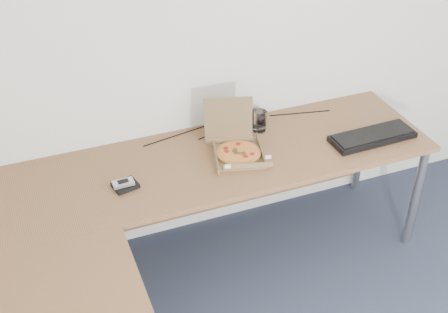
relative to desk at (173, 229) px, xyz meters
name	(u,v)px	position (x,y,z in m)	size (l,w,h in m)	color
desk	(173,229)	(0.00, 0.00, 0.00)	(2.50, 2.20, 0.73)	brown
pizza_box	(238,150)	(0.50, 0.42, 0.06)	(0.26, 0.31, 0.27)	olive
drinking_glass	(260,121)	(0.71, 0.60, 0.09)	(0.07, 0.07, 0.13)	white
keyboard	(372,137)	(1.26, 0.28, 0.04)	(0.49, 0.17, 0.03)	black
mouse	(252,125)	(0.68, 0.64, 0.05)	(0.10, 0.07, 0.04)	black
wallet	(125,185)	(-0.14, 0.36, 0.04)	(0.12, 0.10, 0.02)	black
phone	(123,183)	(-0.15, 0.35, 0.06)	(0.10, 0.06, 0.02)	#B2B5BA
dome_speaker	(258,114)	(0.75, 0.71, 0.07)	(0.10, 0.10, 0.09)	black
cable_bundle	(234,125)	(0.59, 0.71, 0.03)	(0.56, 0.04, 0.01)	black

